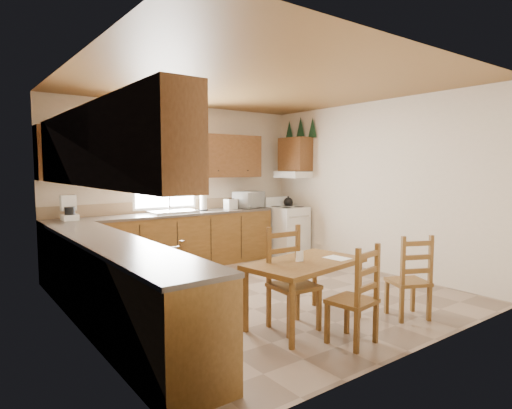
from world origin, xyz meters
TOP-DOWN VIEW (x-y plane):
  - floor at (0.00, 0.00)m, footprint 4.50×4.50m
  - ceiling at (0.00, 0.00)m, footprint 4.50×4.50m
  - wall_left at (-2.25, 0.00)m, footprint 4.50×4.50m
  - wall_right at (2.25, 0.00)m, footprint 4.50×4.50m
  - wall_back at (0.00, 2.25)m, footprint 4.50×4.50m
  - wall_front at (0.00, -2.25)m, footprint 4.50×4.50m
  - lower_cab_back at (-0.38, 1.95)m, footprint 3.75×0.60m
  - lower_cab_left at (-1.95, -0.15)m, footprint 0.60×3.60m
  - counter_back at (-0.38, 1.95)m, footprint 3.75×0.63m
  - counter_left at (-1.95, -0.15)m, footprint 0.63×3.60m
  - backsplash at (-0.38, 2.24)m, footprint 3.75×0.01m
  - upper_cab_back_left at (-1.55, 2.08)m, footprint 1.41×0.33m
  - upper_cab_back_right at (0.86, 2.08)m, footprint 1.25×0.33m
  - upper_cab_left at (-2.08, -0.15)m, footprint 0.33×3.60m
  - upper_cab_stove at (2.08, 1.65)m, footprint 0.33×0.62m
  - range_hood at (2.03, 1.65)m, footprint 0.44×0.62m
  - window_frame at (-0.30, 2.22)m, footprint 1.13×0.02m
  - window_pane at (-0.30, 2.21)m, footprint 1.05×0.01m
  - window_valance at (-0.30, 2.19)m, footprint 1.19×0.01m
  - sink_basin at (-0.30, 1.95)m, footprint 0.75×0.45m
  - pine_decal_a at (2.21, 1.33)m, footprint 0.22×0.22m
  - pine_decal_b at (2.21, 1.65)m, footprint 0.22×0.22m
  - pine_decal_c at (2.21, 1.97)m, footprint 0.22×0.22m
  - stove at (1.88, 1.63)m, footprint 0.63×0.65m
  - coffeemaker at (-1.88, 1.95)m, footprint 0.23×0.27m
  - paper_towel at (0.29, 1.99)m, footprint 0.12×0.12m
  - toaster at (0.79, 1.90)m, footprint 0.24×0.18m
  - microwave at (1.19, 1.90)m, footprint 0.59×0.50m
  - dining_table at (-0.29, -1.15)m, footprint 1.36×0.91m
  - chair_near_left at (-0.27, -1.77)m, footprint 0.45×0.43m
  - chair_near_right at (0.77, -1.68)m, footprint 0.51×0.50m
  - chair_far_left at (-1.46, -0.50)m, footprint 0.38×0.36m
  - chair_far_right at (-0.47, -1.17)m, footprint 0.47×0.45m
  - table_paper at (0.08, -1.25)m, footprint 0.22×0.28m
  - table_card at (-0.35, -1.13)m, footprint 0.08×0.04m

SIDE VIEW (x-z plane):
  - floor at x=0.00m, z-range 0.00..0.00m
  - dining_table at x=-0.29m, z-range 0.00..0.68m
  - lower_cab_back at x=-0.38m, z-range 0.00..0.88m
  - lower_cab_left at x=-1.95m, z-range 0.00..0.88m
  - chair_far_left at x=-1.46m, z-range 0.00..0.88m
  - stove at x=1.88m, z-range 0.00..0.90m
  - chair_near_right at x=0.77m, z-range 0.00..0.93m
  - chair_near_left at x=-0.27m, z-range 0.00..0.94m
  - chair_far_right at x=-0.47m, z-range 0.00..1.04m
  - table_paper at x=0.08m, z-range 0.68..0.68m
  - table_card at x=-0.35m, z-range 0.68..0.79m
  - counter_back at x=-0.38m, z-range 0.88..0.92m
  - counter_left at x=-1.95m, z-range 0.88..0.92m
  - sink_basin at x=-0.30m, z-range 0.92..0.96m
  - backsplash at x=-0.38m, z-range 0.92..1.10m
  - toaster at x=0.79m, z-range 0.92..1.10m
  - paper_towel at x=0.29m, z-range 0.92..1.19m
  - microwave at x=1.19m, z-range 0.92..1.22m
  - coffeemaker at x=-1.88m, z-range 0.92..1.29m
  - wall_left at x=-2.25m, z-range 1.35..1.35m
  - wall_right at x=2.25m, z-range 1.35..1.35m
  - wall_back at x=0.00m, z-range 1.35..1.35m
  - wall_front at x=0.00m, z-range 1.35..1.35m
  - range_hood at x=2.03m, z-range 1.46..1.58m
  - window_frame at x=-0.30m, z-range 0.96..2.14m
  - window_pane at x=-0.30m, z-range 1.00..2.10m
  - upper_cab_back_left at x=-1.55m, z-range 1.48..2.23m
  - upper_cab_back_right at x=0.86m, z-range 1.48..2.23m
  - upper_cab_left at x=-2.08m, z-range 1.48..2.23m
  - upper_cab_stove at x=2.08m, z-range 1.59..2.21m
  - window_valance at x=-0.30m, z-range 1.93..2.17m
  - pine_decal_a at x=2.21m, z-range 2.20..2.56m
  - pine_decal_c at x=2.21m, z-range 2.20..2.56m
  - pine_decal_b at x=2.21m, z-range 2.24..2.60m
  - ceiling at x=0.00m, z-range 2.70..2.70m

